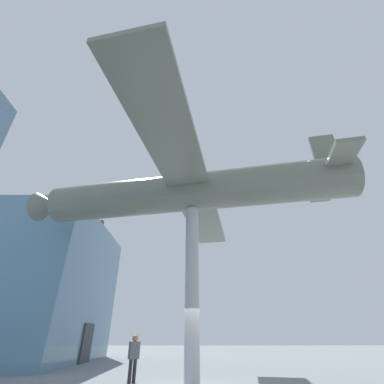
{
  "coord_description": "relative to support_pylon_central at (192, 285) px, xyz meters",
  "views": [
    {
      "loc": [
        -10.9,
        0.16,
        1.63
      ],
      "look_at": [
        0.0,
        0.0,
        7.7
      ],
      "focal_mm": 24.0,
      "sensor_mm": 36.0,
      "label": 1
    }
  ],
  "objects": [
    {
      "name": "visitor_person",
      "position": [
        1.23,
        2.31,
        -2.46
      ],
      "size": [
        0.4,
        0.46,
        1.63
      ],
      "rotation": [
        0.0,
        0.0,
        5.29
      ],
      "color": "#232328",
      "rests_on": "ground_plane"
    },
    {
      "name": "glass_pavilion_right",
      "position": [
        9.09,
        12.49,
        1.29
      ],
      "size": [
        11.23,
        11.15,
        9.94
      ],
      "color": "#60849E",
      "rests_on": "ground_plane"
    },
    {
      "name": "suspended_airplane",
      "position": [
        0.06,
        0.29,
        4.32
      ],
      "size": [
        15.47,
        16.05,
        3.3
      ],
      "rotation": [
        0.0,
        0.0,
        -0.21
      ],
      "color": "slate",
      "rests_on": "support_pylon_central"
    },
    {
      "name": "support_pylon_central",
      "position": [
        0.0,
        0.0,
        0.0
      ],
      "size": [
        0.57,
        0.57,
        6.78
      ],
      "color": "#B7B7BC",
      "rests_on": "ground_plane"
    }
  ]
}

